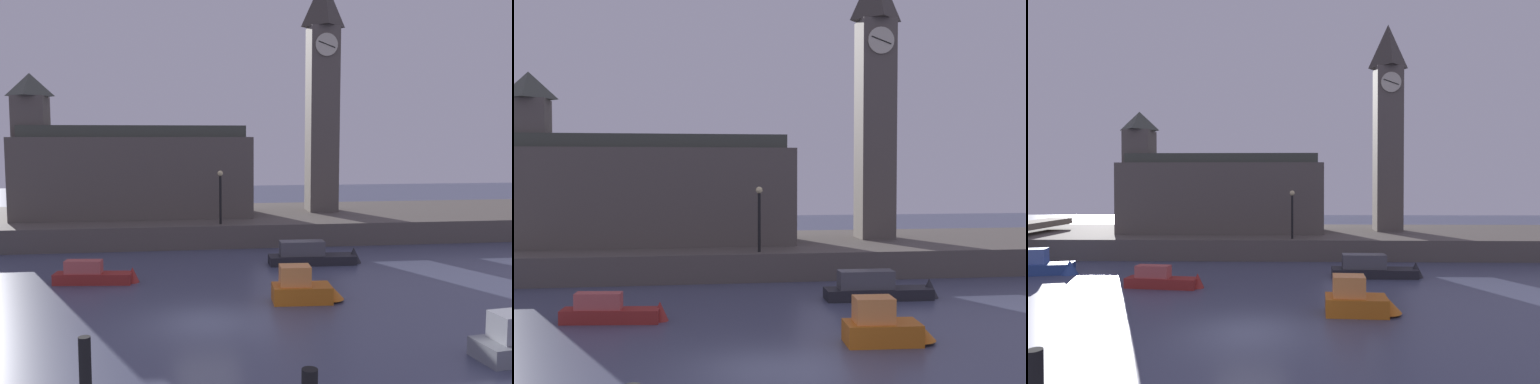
{
  "view_description": "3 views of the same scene",
  "coord_description": "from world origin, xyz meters",
  "views": [
    {
      "loc": [
        -0.85,
        -21.32,
        7.17
      ],
      "look_at": [
        3.81,
        14.53,
        3.59
      ],
      "focal_mm": 39.63,
      "sensor_mm": 36.0,
      "label": 1
    },
    {
      "loc": [
        -2.44,
        -18.28,
        5.96
      ],
      "look_at": [
        2.24,
        15.84,
        4.65
      ],
      "focal_mm": 44.32,
      "sensor_mm": 36.0,
      "label": 2
    },
    {
      "loc": [
        1.6,
        -15.11,
        5.34
      ],
      "look_at": [
        0.93,
        15.45,
        4.86
      ],
      "focal_mm": 29.38,
      "sensor_mm": 36.0,
      "label": 3
    }
  ],
  "objects": [
    {
      "name": "mooring_post_left",
      "position": [
        -3.33,
        -7.3,
        1.1
      ],
      "size": [
        0.31,
        0.31,
        2.21
      ],
      "primitive_type": "cylinder",
      "color": "black",
      "rests_on": "ground"
    },
    {
      "name": "clock_tower",
      "position": [
        9.62,
        20.57,
        10.51
      ],
      "size": [
        2.38,
        2.42,
        17.42
      ],
      "color": "#5B544C",
      "rests_on": "far_embankment"
    },
    {
      "name": "streetlamp",
      "position": [
        1.53,
        14.87,
        3.7
      ],
      "size": [
        0.36,
        0.36,
        3.47
      ],
      "color": "black",
      "rests_on": "far_embankment"
    },
    {
      "name": "boat_dinghy_red",
      "position": [
        -4.97,
        6.49,
        0.4
      ],
      "size": [
        4.26,
        1.34,
        1.35
      ],
      "color": "maroon",
      "rests_on": "ground"
    },
    {
      "name": "far_embankment",
      "position": [
        0.0,
        20.0,
        0.75
      ],
      "size": [
        70.0,
        12.0,
        1.5
      ],
      "primitive_type": "cube",
      "color": "#5B544C",
      "rests_on": "ground"
    },
    {
      "name": "ground_plane",
      "position": [
        0.0,
        0.0,
        0.0
      ],
      "size": [
        120.0,
        120.0,
        0.0
      ],
      "primitive_type": "plane",
      "color": "#474C66"
    },
    {
      "name": "boat_patrol_orange",
      "position": [
        4.4,
        2.19,
        0.57
      ],
      "size": [
        3.21,
        1.49,
        1.61
      ],
      "color": "orange",
      "rests_on": "ground"
    },
    {
      "name": "boat_barge_dark",
      "position": [
        6.75,
        9.26,
        0.44
      ],
      "size": [
        5.47,
        1.43,
        1.66
      ],
      "color": "#232328",
      "rests_on": "ground"
    },
    {
      "name": "parliament_hall",
      "position": [
        -4.79,
        19.58,
        4.73
      ],
      "size": [
        16.39,
        5.07,
        9.99
      ],
      "color": "#5B544C",
      "rests_on": "far_embankment"
    }
  ]
}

